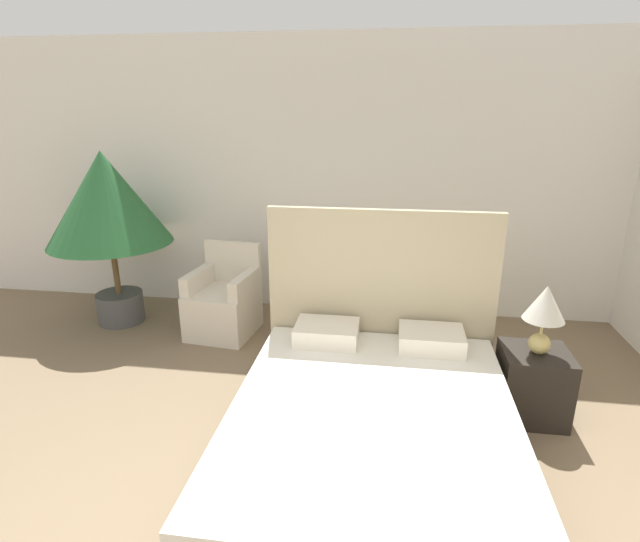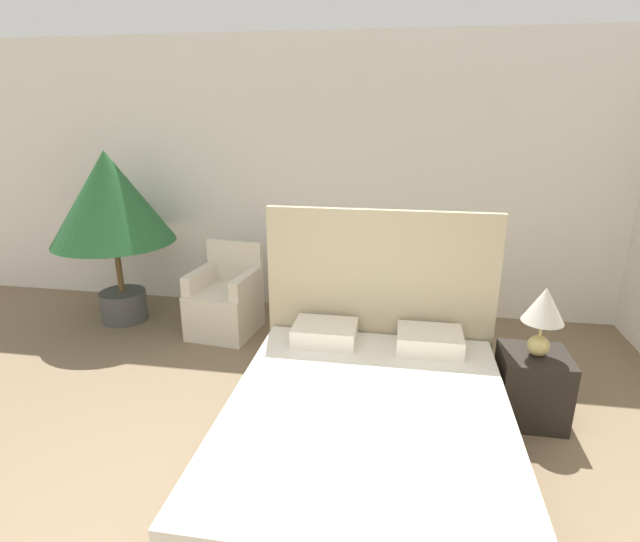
% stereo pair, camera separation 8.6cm
% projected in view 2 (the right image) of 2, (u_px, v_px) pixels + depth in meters
% --- Properties ---
extents(wall_back, '(10.00, 0.06, 2.90)m').
position_uv_depth(wall_back, '(340.00, 180.00, 5.29)').
color(wall_back, white).
rests_on(wall_back, ground_plane).
extents(bed, '(1.76, 2.19, 1.47)m').
position_uv_depth(bed, '(368.00, 427.00, 3.12)').
color(bed, '#4C4238').
rests_on(bed, ground_plane).
extents(armchair_near_window_left, '(0.67, 0.71, 0.88)m').
position_uv_depth(armchair_near_window_left, '(225.00, 304.00, 5.03)').
color(armchair_near_window_left, beige).
rests_on(armchair_near_window_left, ground_plane).
extents(armchair_near_window_right, '(0.64, 0.68, 0.88)m').
position_uv_depth(armchair_near_window_right, '(323.00, 311.00, 4.87)').
color(armchair_near_window_right, beige).
rests_on(armchair_near_window_right, ground_plane).
extents(potted_palm, '(1.22, 1.22, 1.79)m').
position_uv_depth(potted_palm, '(110.00, 203.00, 5.01)').
color(potted_palm, '#4C4C4C').
rests_on(potted_palm, ground_plane).
extents(nightstand, '(0.47, 0.44, 0.53)m').
position_uv_depth(nightstand, '(532.00, 386.00, 3.61)').
color(nightstand, black).
rests_on(nightstand, ground_plane).
extents(table_lamp, '(0.28, 0.28, 0.51)m').
position_uv_depth(table_lamp, '(544.00, 311.00, 3.41)').
color(table_lamp, tan).
rests_on(table_lamp, nightstand).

